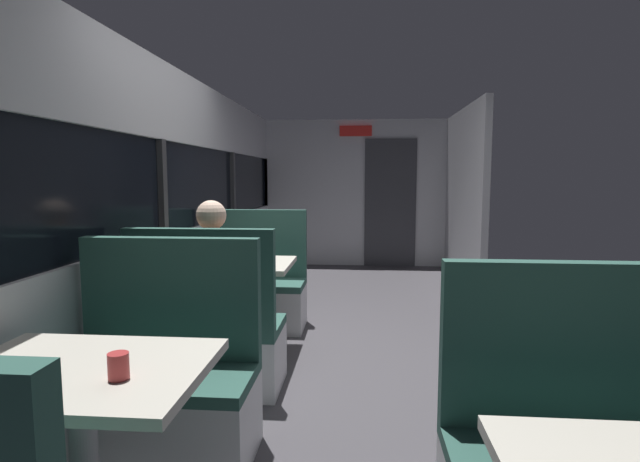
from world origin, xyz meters
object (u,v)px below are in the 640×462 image
(bench_mid_window_facing_entry, at_px, (254,292))
(dining_table_mid_window, at_px, (235,275))
(seated_passenger, at_px, (212,308))
(dining_table_near_window, at_px, (81,394))
(bench_mid_window_facing_end, at_px, (209,341))
(bench_near_window_facing_entry, at_px, (161,393))
(coffee_cup_primary, at_px, (118,366))

(bench_mid_window_facing_entry, bearing_deg, dining_table_mid_window, -90.00)
(seated_passenger, bearing_deg, dining_table_near_window, -90.00)
(dining_table_near_window, height_order, dining_table_mid_window, same)
(dining_table_mid_window, height_order, bench_mid_window_facing_end, bench_mid_window_facing_end)
(dining_table_mid_window, bearing_deg, dining_table_near_window, -90.00)
(bench_near_window_facing_entry, bearing_deg, bench_mid_window_facing_end, 90.00)
(bench_near_window_facing_entry, xyz_separation_m, bench_mid_window_facing_end, (0.00, 0.80, 0.00))
(dining_table_mid_window, distance_m, bench_mid_window_facing_end, 0.77)
(seated_passenger, bearing_deg, coffee_cup_primary, -83.30)
(bench_near_window_facing_entry, height_order, coffee_cup_primary, bench_near_window_facing_entry)
(seated_passenger, bearing_deg, bench_mid_window_facing_entry, 90.00)
(bench_near_window_facing_entry, height_order, dining_table_mid_window, bench_near_window_facing_entry)
(dining_table_near_window, height_order, bench_mid_window_facing_end, bench_mid_window_facing_end)
(dining_table_near_window, bearing_deg, coffee_cup_primary, -25.41)
(bench_near_window_facing_entry, bearing_deg, dining_table_mid_window, 90.00)
(bench_mid_window_facing_entry, bearing_deg, coffee_cup_primary, -86.27)
(coffee_cup_primary, bearing_deg, bench_near_window_facing_entry, 103.82)
(coffee_cup_primary, bearing_deg, dining_table_near_window, 154.59)
(bench_near_window_facing_entry, distance_m, bench_mid_window_facing_end, 0.80)
(seated_passenger, distance_m, coffee_cup_primary, 1.69)
(dining_table_mid_window, xyz_separation_m, bench_mid_window_facing_end, (0.00, -0.70, -0.31))
(bench_near_window_facing_entry, distance_m, seated_passenger, 0.89)
(bench_mid_window_facing_end, bearing_deg, seated_passenger, 90.00)
(dining_table_near_window, relative_size, coffee_cup_primary, 10.00)
(bench_mid_window_facing_entry, bearing_deg, seated_passenger, -90.00)
(bench_mid_window_facing_end, relative_size, coffee_cup_primary, 12.22)
(bench_mid_window_facing_entry, distance_m, seated_passenger, 1.34)
(bench_mid_window_facing_end, height_order, coffee_cup_primary, bench_mid_window_facing_end)
(dining_table_mid_window, xyz_separation_m, seated_passenger, (0.00, -0.63, -0.10))
(bench_near_window_facing_entry, xyz_separation_m, bench_mid_window_facing_entry, (0.00, 2.19, 0.00))
(seated_passenger, bearing_deg, bench_mid_window_facing_end, -90.00)
(dining_table_near_window, bearing_deg, dining_table_mid_window, 90.00)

